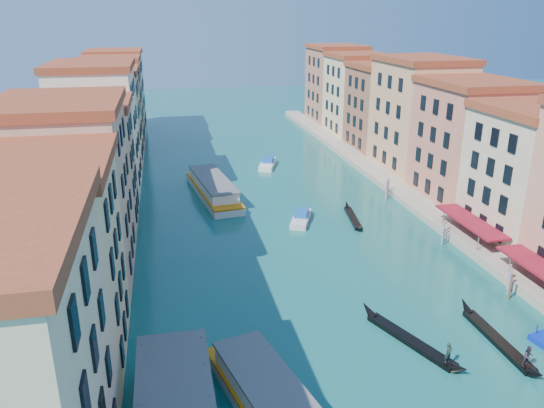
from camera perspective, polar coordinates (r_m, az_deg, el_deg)
The scene contains 10 objects.
left_bank_palazzos at distance 84.94m, azimuth -18.61°, elevation 6.29°, with size 12.80×128.40×21.00m.
right_bank_palazzos at distance 96.01m, azimuth 17.03°, elevation 7.94°, with size 12.80×128.40×21.00m.
quay at distance 94.75m, azimuth 12.20°, elevation 2.43°, with size 4.00×140.00×1.00m, color gray.
mooring_poles_right at distance 63.69m, azimuth 22.75°, elevation -6.67°, with size 1.44×54.24×3.20m.
vaporetto_far at distance 86.48m, azimuth -6.35°, elevation 1.71°, with size 7.57×21.18×3.08m.
gondola_fore at distance 50.77m, azimuth 14.63°, elevation -13.83°, with size 5.72×12.29×2.57m.
gondola_right at distance 53.11m, azimuth 23.25°, elevation -13.23°, with size 1.22×12.65×2.53m.
gondola_far at distance 77.57m, azimuth 8.66°, elevation -1.37°, with size 2.48×11.15×1.58m.
motorboat_mid at distance 75.87m, azimuth 3.15°, elevation -1.46°, with size 4.69×7.31×1.45m.
motorboat_far at distance 103.39m, azimuth -0.48°, elevation 4.41°, with size 4.87×8.33×1.65m.
Camera 1 is at (-15.43, -17.60, 27.97)m, focal length 35.00 mm.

